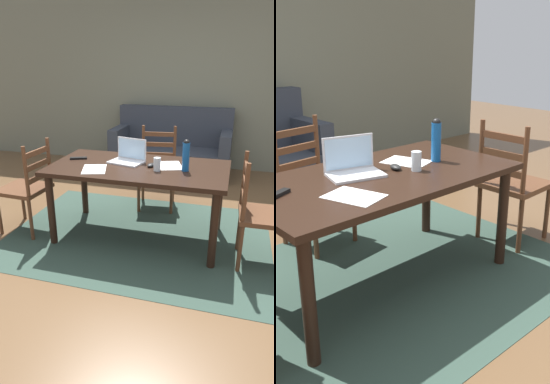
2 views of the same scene
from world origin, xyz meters
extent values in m
plane|color=brown|center=(0.00, 0.00, 0.00)|extent=(14.00, 14.00, 0.00)
cube|color=#2D4238|center=(0.00, 0.00, 0.00)|extent=(2.57, 1.93, 0.01)
cube|color=black|center=(0.00, 0.00, 0.72)|extent=(1.67, 0.90, 0.04)
cylinder|color=black|center=(-0.76, -0.37, 0.35)|extent=(0.07, 0.07, 0.70)
cylinder|color=black|center=(0.76, -0.37, 0.35)|extent=(0.07, 0.07, 0.70)
cylinder|color=black|center=(0.76, 0.37, 0.35)|extent=(0.07, 0.07, 0.70)
cube|color=#56331E|center=(0.00, 0.78, 0.45)|extent=(0.50, 0.50, 0.04)
cylinder|color=#56331E|center=(0.21, 0.62, 0.21)|extent=(0.04, 0.04, 0.43)
cylinder|color=#56331E|center=(-0.16, 0.57, 0.21)|extent=(0.04, 0.04, 0.43)
cylinder|color=#56331E|center=(0.16, 1.00, 0.21)|extent=(0.04, 0.04, 0.43)
cylinder|color=#56331E|center=(-0.21, 0.94, 0.21)|extent=(0.04, 0.04, 0.43)
cylinder|color=#56331E|center=(0.16, 1.01, 0.70)|extent=(0.04, 0.04, 0.50)
cylinder|color=#56331E|center=(-0.22, 0.95, 0.70)|extent=(0.04, 0.04, 0.50)
cube|color=#56331E|center=(-0.03, 0.98, 0.60)|extent=(0.36, 0.07, 0.05)
cube|color=#56331E|center=(-0.03, 0.98, 0.72)|extent=(0.36, 0.07, 0.05)
cube|color=#56331E|center=(-0.03, 0.98, 0.85)|extent=(0.36, 0.07, 0.05)
cube|color=#56331E|center=(1.17, -0.18, 0.45)|extent=(0.45, 0.45, 0.04)
cylinder|color=#56331E|center=(1.35, 0.01, 0.21)|extent=(0.04, 0.04, 0.43)
cylinder|color=#56331E|center=(1.36, -0.37, 0.21)|extent=(0.04, 0.04, 0.43)
cylinder|color=#56331E|center=(0.97, 0.00, 0.21)|extent=(0.04, 0.04, 0.43)
cylinder|color=#56331E|center=(0.98, -0.38, 0.21)|extent=(0.04, 0.04, 0.43)
cylinder|color=#56331E|center=(0.96, 0.00, 0.70)|extent=(0.04, 0.04, 0.50)
cylinder|color=#56331E|center=(0.97, -0.38, 0.70)|extent=(0.04, 0.04, 0.50)
cube|color=#56331E|center=(0.97, -0.19, 0.60)|extent=(0.03, 0.36, 0.05)
cube|color=#56331E|center=(0.97, -0.19, 0.72)|extent=(0.03, 0.36, 0.05)
cube|color=#56331E|center=(0.97, -0.19, 0.85)|extent=(0.03, 0.36, 0.05)
cube|color=#2D333D|center=(0.73, 2.15, 0.55)|extent=(0.16, 0.80, 0.30)
cube|color=silver|center=(-0.15, 0.06, 0.75)|extent=(0.36, 0.29, 0.02)
cube|color=silver|center=(-0.12, 0.17, 0.86)|extent=(0.31, 0.09, 0.21)
cube|color=#A5CCEA|center=(-0.12, 0.16, 0.86)|extent=(0.29, 0.08, 0.19)
cylinder|color=#145199|center=(0.44, -0.03, 0.87)|extent=(0.06, 0.06, 0.26)
sphere|color=black|center=(0.44, -0.03, 1.00)|extent=(0.06, 0.06, 0.06)
cylinder|color=silver|center=(0.20, -0.10, 0.80)|extent=(0.06, 0.06, 0.12)
ellipsoid|color=black|center=(0.12, 0.01, 0.76)|extent=(0.09, 0.11, 0.03)
cube|color=black|center=(-0.65, 0.06, 0.75)|extent=(0.17, 0.11, 0.02)
cube|color=white|center=(-0.36, -0.22, 0.74)|extent=(0.29, 0.35, 0.00)
cube|color=white|center=(0.28, 0.09, 0.74)|extent=(0.30, 0.35, 0.00)
camera|label=1|loc=(0.85, -2.97, 1.66)|focal=31.81mm
camera|label=2|loc=(-1.61, -2.01, 1.53)|focal=41.51mm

